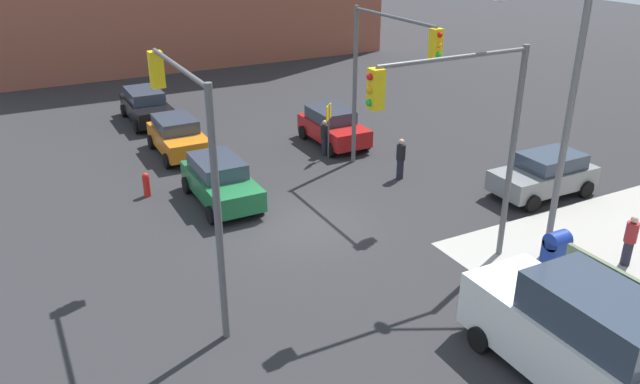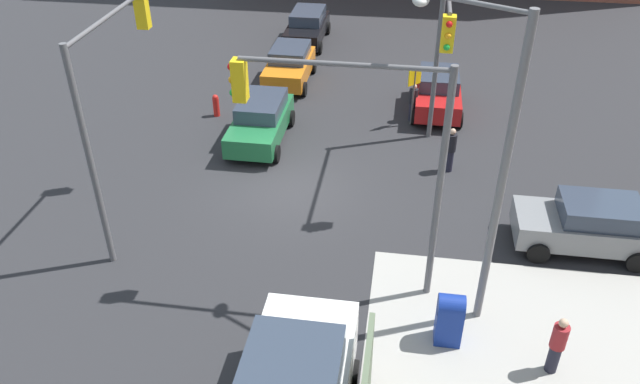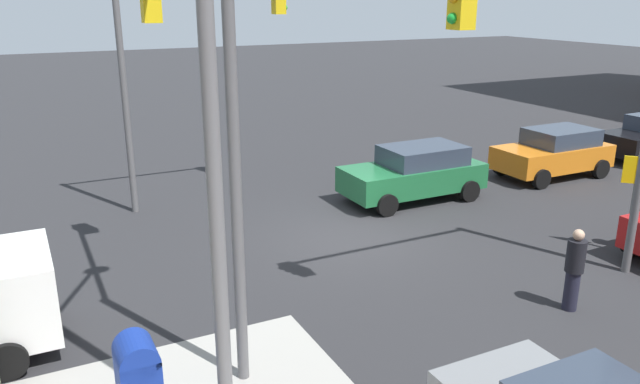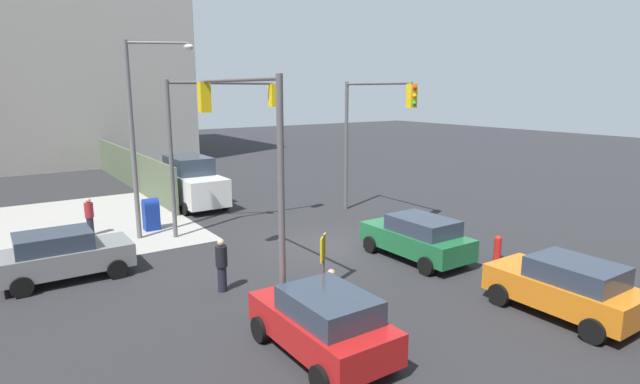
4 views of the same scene
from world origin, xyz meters
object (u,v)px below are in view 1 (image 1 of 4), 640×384
coupe_gray (545,174)px  pedestrian_waiting (325,137)px  pedestrian_walking_north (630,240)px  sedan_red (333,126)px  van_white_delivery (581,338)px  hatchback_green (220,180)px  hatchback_black (146,106)px  fire_hydrant (146,184)px  mailbox_blue (556,252)px  traffic_signal_nw_corner (384,64)px  traffic_signal_ne_corner (463,121)px  traffic_signal_se_corner (190,142)px  pedestrian_crossing (401,158)px  coupe_orange (178,136)px  street_lamp_corner (557,109)px

coupe_gray → pedestrian_waiting: 9.28m
pedestrian_walking_north → sedan_red: bearing=67.8°
van_white_delivery → pedestrian_waiting: size_ratio=3.41×
sedan_red → hatchback_green: same height
hatchback_black → coupe_gray: size_ratio=1.12×
van_white_delivery → fire_hydrant: bearing=-158.0°
mailbox_blue → pedestrian_waiting: bearing=-174.3°
traffic_signal_nw_corner → traffic_signal_ne_corner: size_ratio=1.00×
traffic_signal_se_corner → hatchback_green: (-5.89, 2.61, -3.75)m
traffic_signal_se_corner → pedestrian_crossing: size_ratio=3.89×
pedestrian_waiting → traffic_signal_nw_corner: bearing=-165.3°
traffic_signal_nw_corner → coupe_orange: bearing=-135.3°
traffic_signal_ne_corner → hatchback_black: traffic_signal_ne_corner is taller
traffic_signal_nw_corner → hatchback_black: bearing=-151.3°
pedestrian_waiting → street_lamp_corner: bearing=-168.3°
street_lamp_corner → pedestrian_waiting: bearing=-171.2°
pedestrian_waiting → pedestrian_crossing: bearing=-156.8°
mailbox_blue → van_white_delivery: size_ratio=0.26×
coupe_gray → pedestrian_walking_north: size_ratio=2.44×
coupe_orange → coupe_gray: bearing=45.6°
traffic_signal_se_corner → street_lamp_corner: street_lamp_corner is taller
fire_hydrant → coupe_gray: (6.84, 13.26, 0.36)m
van_white_delivery → pedestrian_waiting: 15.75m
traffic_signal_se_corner → sedan_red: traffic_signal_se_corner is taller
pedestrian_waiting → traffic_signal_se_corner: bearing=138.5°
sedan_red → pedestrian_crossing: pedestrian_crossing is taller
hatchback_green → van_white_delivery: van_white_delivery is taller
pedestrian_walking_north → pedestrian_crossing: bearing=71.0°
sedan_red → coupe_gray: same height
hatchback_black → sedan_red: same height
traffic_signal_nw_corner → hatchback_green: (-0.80, -6.39, -3.78)m
coupe_gray → pedestrian_waiting: coupe_gray is taller
traffic_signal_nw_corner → fire_hydrant: 9.97m
pedestrian_crossing → pedestrian_waiting: size_ratio=1.06×
hatchback_black → coupe_gray: 19.48m
mailbox_blue → pedestrian_waiting: pedestrian_waiting is taller
sedan_red → pedestrian_crossing: (4.87, 0.40, 0.03)m
van_white_delivery → pedestrian_walking_north: van_white_delivery is taller
van_white_delivery → coupe_gray: bearing=137.7°
street_lamp_corner → pedestrian_walking_north: 4.66m
hatchback_black → pedestrian_walking_north: bearing=24.0°
mailbox_blue → fire_hydrant: (-11.20, -9.20, -0.28)m
street_lamp_corner → pedestrian_crossing: bearing=-177.8°
fire_hydrant → pedestrian_crossing: pedestrian_crossing is taller
coupe_orange → hatchback_green: same height
hatchback_black → traffic_signal_ne_corner: bearing=13.5°
traffic_signal_se_corner → coupe_orange: size_ratio=1.65×
mailbox_blue → fire_hydrant: 14.50m
traffic_signal_se_corner → van_white_delivery: 10.10m
sedan_red → pedestrian_walking_north: pedestrian_walking_north is taller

